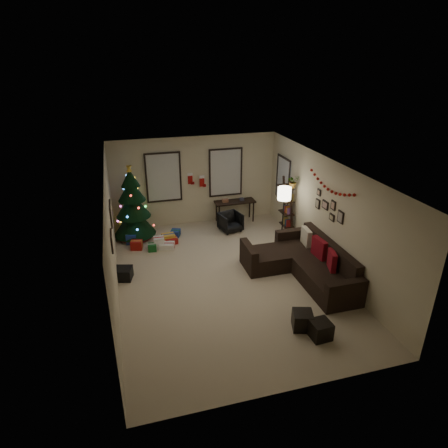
# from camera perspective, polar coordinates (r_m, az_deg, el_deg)

# --- Properties ---
(floor) EXTENTS (7.00, 7.00, 0.00)m
(floor) POSITION_cam_1_polar(r_m,az_deg,el_deg) (9.39, 0.40, -7.94)
(floor) COLOR #BEAC8F
(floor) RESTS_ON ground
(ceiling) EXTENTS (7.00, 7.00, 0.00)m
(ceiling) POSITION_cam_1_polar(r_m,az_deg,el_deg) (8.28, 0.45, 8.12)
(ceiling) COLOR white
(ceiling) RESTS_ON floor
(wall_back) EXTENTS (5.00, 0.00, 5.00)m
(wall_back) POSITION_cam_1_polar(r_m,az_deg,el_deg) (11.93, -4.24, 6.29)
(wall_back) COLOR beige
(wall_back) RESTS_ON floor
(wall_front) EXTENTS (5.00, 0.00, 5.00)m
(wall_front) POSITION_cam_1_polar(r_m,az_deg,el_deg) (5.93, 10.07, -13.98)
(wall_front) COLOR beige
(wall_front) RESTS_ON floor
(wall_left) EXTENTS (0.00, 7.00, 7.00)m
(wall_left) POSITION_cam_1_polar(r_m,az_deg,el_deg) (8.47, -16.07, -2.28)
(wall_left) COLOR beige
(wall_left) RESTS_ON floor
(wall_right) EXTENTS (0.00, 7.00, 7.00)m
(wall_right) POSITION_cam_1_polar(r_m,az_deg,el_deg) (9.69, 14.79, 1.24)
(wall_right) COLOR beige
(wall_right) RESTS_ON floor
(window_back_left) EXTENTS (1.05, 0.06, 1.50)m
(window_back_left) POSITION_cam_1_polar(r_m,az_deg,el_deg) (11.71, -8.82, 6.74)
(window_back_left) COLOR #728CB2
(window_back_left) RESTS_ON wall_back
(window_back_right) EXTENTS (1.05, 0.06, 1.50)m
(window_back_right) POSITION_cam_1_polar(r_m,az_deg,el_deg) (12.06, 0.22, 7.54)
(window_back_right) COLOR #728CB2
(window_back_right) RESTS_ON wall_back
(window_right_wall) EXTENTS (0.06, 0.90, 1.30)m
(window_right_wall) POSITION_cam_1_polar(r_m,az_deg,el_deg) (11.75, 8.66, 6.56)
(window_right_wall) COLOR #728CB2
(window_right_wall) RESTS_ON wall_right
(christmas_tree) EXTENTS (1.18, 1.18, 2.20)m
(christmas_tree) POSITION_cam_1_polar(r_m,az_deg,el_deg) (11.31, -13.14, 2.34)
(christmas_tree) COLOR black
(christmas_tree) RESTS_ON floor
(presents) EXTENTS (1.53, 1.01, 0.30)m
(presents) POSITION_cam_1_polar(r_m,az_deg,el_deg) (11.07, -10.11, -2.40)
(presents) COLOR gold
(presents) RESTS_ON floor
(sofa) EXTENTS (1.94, 2.81, 0.88)m
(sofa) POSITION_cam_1_polar(r_m,az_deg,el_deg) (9.60, 11.57, -5.72)
(sofa) COLOR black
(sofa) RESTS_ON floor
(pillow_red_a) EXTENTS (0.24, 0.45, 0.43)m
(pillow_red_a) POSITION_cam_1_polar(r_m,az_deg,el_deg) (9.16, 15.46, -5.13)
(pillow_red_a) COLOR maroon
(pillow_red_a) RESTS_ON sofa
(pillow_red_b) EXTENTS (0.17, 0.51, 0.50)m
(pillow_red_b) POSITION_cam_1_polar(r_m,az_deg,el_deg) (9.61, 13.71, -3.50)
(pillow_red_b) COLOR maroon
(pillow_red_b) RESTS_ON sofa
(pillow_cream) EXTENTS (0.17, 0.45, 0.44)m
(pillow_cream) POSITION_cam_1_polar(r_m,az_deg,el_deg) (10.15, 11.89, -1.86)
(pillow_cream) COLOR beige
(pillow_cream) RESTS_ON sofa
(ottoman_near) EXTENTS (0.47, 0.47, 0.36)m
(ottoman_near) POSITION_cam_1_polar(r_m,az_deg,el_deg) (7.95, 11.36, -13.60)
(ottoman_near) COLOR black
(ottoman_near) RESTS_ON floor
(ottoman_far) EXTENTS (0.39, 0.39, 0.35)m
(ottoman_far) POSITION_cam_1_polar(r_m,az_deg,el_deg) (7.80, 13.87, -14.74)
(ottoman_far) COLOR black
(ottoman_far) RESTS_ON floor
(desk) EXTENTS (1.26, 0.45, 0.68)m
(desk) POSITION_cam_1_polar(r_m,az_deg,el_deg) (12.20, 1.60, 3.01)
(desk) COLOR black
(desk) RESTS_ON floor
(desk_chair) EXTENTS (0.66, 0.63, 0.57)m
(desk_chair) POSITION_cam_1_polar(r_m,az_deg,el_deg) (11.66, 0.95, 0.30)
(desk_chair) COLOR black
(desk_chair) RESTS_ON floor
(bookshelf) EXTENTS (0.30, 0.52, 1.76)m
(bookshelf) POSITION_cam_1_polar(r_m,az_deg,el_deg) (11.25, 9.19, 2.23)
(bookshelf) COLOR black
(bookshelf) RESTS_ON floor
(potted_plant) EXTENTS (0.44, 0.39, 0.45)m
(potted_plant) POSITION_cam_1_polar(r_m,az_deg,el_deg) (10.73, 10.07, 6.40)
(potted_plant) COLOR #4C4C4C
(potted_plant) RESTS_ON bookshelf
(floor_lamp) EXTENTS (0.35, 0.35, 1.68)m
(floor_lamp) POSITION_cam_1_polar(r_m,az_deg,el_deg) (10.50, 8.76, 3.86)
(floor_lamp) COLOR black
(floor_lamp) RESTS_ON floor
(art_map) EXTENTS (0.04, 0.60, 0.50)m
(art_map) POSITION_cam_1_polar(r_m,az_deg,el_deg) (9.24, -16.18, 1.41)
(art_map) COLOR black
(art_map) RESTS_ON wall_left
(art_abstract) EXTENTS (0.04, 0.45, 0.35)m
(art_abstract) POSITION_cam_1_polar(r_m,az_deg,el_deg) (7.88, -16.06, -2.38)
(art_abstract) COLOR black
(art_abstract) RESTS_ON wall_left
(gallery) EXTENTS (0.03, 1.25, 0.54)m
(gallery) POSITION_cam_1_polar(r_m,az_deg,el_deg) (9.54, 15.04, 2.30)
(gallery) COLOR black
(gallery) RESTS_ON wall_right
(garland) EXTENTS (0.08, 1.90, 0.30)m
(garland) POSITION_cam_1_polar(r_m,az_deg,el_deg) (9.34, 15.26, 5.42)
(garland) COLOR #A5140C
(garland) RESTS_ON wall_right
(stocking_left) EXTENTS (0.20, 0.05, 0.36)m
(stocking_left) POSITION_cam_1_polar(r_m,az_deg,el_deg) (11.88, -4.92, 6.64)
(stocking_left) COLOR #990F0C
(stocking_left) RESTS_ON wall_back
(stocking_right) EXTENTS (0.20, 0.05, 0.36)m
(stocking_right) POSITION_cam_1_polar(r_m,az_deg,el_deg) (11.83, -3.20, 6.29)
(stocking_right) COLOR #990F0C
(stocking_right) RESTS_ON wall_back
(storage_bin) EXTENTS (0.64, 0.51, 0.28)m
(storage_bin) POSITION_cam_1_polar(r_m,az_deg,el_deg) (9.62, -14.95, -7.00)
(storage_bin) COLOR black
(storage_bin) RESTS_ON floor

